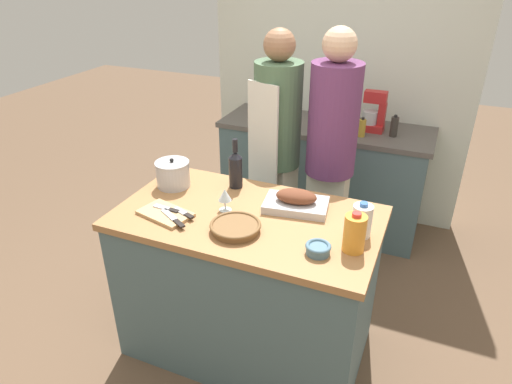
% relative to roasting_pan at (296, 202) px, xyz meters
% --- Properties ---
extents(ground_plane, '(12.00, 12.00, 0.00)m').
position_rel_roasting_pan_xyz_m(ground_plane, '(-0.22, -0.16, -0.98)').
color(ground_plane, brown).
extents(kitchen_island, '(1.40, 0.79, 0.93)m').
position_rel_roasting_pan_xyz_m(kitchen_island, '(-0.22, -0.16, -0.51)').
color(kitchen_island, '#4C666B').
rests_on(kitchen_island, ground_plane).
extents(back_counter, '(1.72, 0.60, 0.91)m').
position_rel_roasting_pan_xyz_m(back_counter, '(-0.22, 1.42, -0.52)').
color(back_counter, '#4C666B').
rests_on(back_counter, ground_plane).
extents(back_wall, '(2.22, 0.10, 2.55)m').
position_rel_roasting_pan_xyz_m(back_wall, '(-0.22, 1.77, 0.30)').
color(back_wall, silver).
rests_on(back_wall, ground_plane).
extents(roasting_pan, '(0.37, 0.26, 0.11)m').
position_rel_roasting_pan_xyz_m(roasting_pan, '(0.00, 0.00, 0.00)').
color(roasting_pan, '#BCBCC1').
rests_on(roasting_pan, kitchen_island).
extents(wicker_basket, '(0.26, 0.26, 0.04)m').
position_rel_roasting_pan_xyz_m(wicker_basket, '(-0.21, -0.33, -0.02)').
color(wicker_basket, brown).
rests_on(wicker_basket, kitchen_island).
extents(cutting_board, '(0.31, 0.23, 0.02)m').
position_rel_roasting_pan_xyz_m(cutting_board, '(-0.62, -0.33, -0.03)').
color(cutting_board, tan).
rests_on(cutting_board, kitchen_island).
extents(stock_pot, '(0.20, 0.20, 0.18)m').
position_rel_roasting_pan_xyz_m(stock_pot, '(-0.76, -0.02, 0.03)').
color(stock_pot, '#B7B7BC').
rests_on(stock_pot, kitchen_island).
extents(mixing_bowl, '(0.12, 0.12, 0.05)m').
position_rel_roasting_pan_xyz_m(mixing_bowl, '(0.23, -0.36, -0.02)').
color(mixing_bowl, slate).
rests_on(mixing_bowl, kitchen_island).
extents(juice_jug, '(0.10, 0.10, 0.20)m').
position_rel_roasting_pan_xyz_m(juice_jug, '(0.37, -0.26, 0.05)').
color(juice_jug, orange).
rests_on(juice_jug, kitchen_island).
extents(milk_jug, '(0.10, 0.10, 0.18)m').
position_rel_roasting_pan_xyz_m(milk_jug, '(0.38, -0.12, 0.04)').
color(milk_jug, white).
rests_on(milk_jug, kitchen_island).
extents(wine_bottle_green, '(0.08, 0.08, 0.30)m').
position_rel_roasting_pan_xyz_m(wine_bottle_green, '(-0.41, 0.11, 0.08)').
color(wine_bottle_green, black).
rests_on(wine_bottle_green, kitchen_island).
extents(wine_glass_left, '(0.07, 0.07, 0.13)m').
position_rel_roasting_pan_xyz_m(wine_glass_left, '(-0.35, -0.17, 0.05)').
color(wine_glass_left, silver).
rests_on(wine_glass_left, kitchen_island).
extents(knife_chef, '(0.20, 0.14, 0.01)m').
position_rel_roasting_pan_xyz_m(knife_chef, '(-0.54, -0.38, -0.02)').
color(knife_chef, '#B7B7BC').
rests_on(knife_chef, cutting_board).
extents(knife_paring, '(0.15, 0.08, 0.01)m').
position_rel_roasting_pan_xyz_m(knife_paring, '(-0.52, -0.31, -0.02)').
color(knife_paring, '#B7B7BC').
rests_on(knife_paring, cutting_board).
extents(knife_bread, '(0.16, 0.04, 0.01)m').
position_rel_roasting_pan_xyz_m(knife_bread, '(-0.62, -0.30, -0.02)').
color(knife_bread, '#B7B7BC').
rests_on(knife_bread, cutting_board).
extents(stand_mixer, '(0.18, 0.14, 0.32)m').
position_rel_roasting_pan_xyz_m(stand_mixer, '(0.15, 1.44, 0.07)').
color(stand_mixer, '#B22323').
rests_on(stand_mixer, back_counter).
extents(condiment_bottle_tall, '(0.06, 0.06, 0.17)m').
position_rel_roasting_pan_xyz_m(condiment_bottle_tall, '(0.33, 1.38, 0.02)').
color(condiment_bottle_tall, '#332D28').
rests_on(condiment_bottle_tall, back_counter).
extents(condiment_bottle_short, '(0.07, 0.07, 0.16)m').
position_rel_roasting_pan_xyz_m(condiment_bottle_short, '(-0.09, 1.39, 0.01)').
color(condiment_bottle_short, '#234C28').
rests_on(condiment_bottle_short, back_counter).
extents(condiment_bottle_extra, '(0.05, 0.05, 0.15)m').
position_rel_roasting_pan_xyz_m(condiment_bottle_extra, '(0.10, 1.28, 0.01)').
color(condiment_bottle_extra, '#B28E2D').
rests_on(condiment_bottle_extra, back_counter).
extents(person_cook_aproned, '(0.33, 0.35, 1.76)m').
position_rel_roasting_pan_xyz_m(person_cook_aproned, '(-0.37, 0.68, 0.01)').
color(person_cook_aproned, beige).
rests_on(person_cook_aproned, ground_plane).
extents(person_cook_guest, '(0.32, 0.32, 1.80)m').
position_rel_roasting_pan_xyz_m(person_cook_guest, '(0.01, 0.67, 0.03)').
color(person_cook_guest, beige).
rests_on(person_cook_guest, ground_plane).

